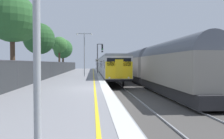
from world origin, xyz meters
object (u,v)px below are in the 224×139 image
object	(u,v)px
signal_gantry	(99,55)
platform_lamp_mid	(84,51)
freight_train_adjacent_track	(151,65)
background_tree_centre	(59,45)
background_tree_back	(38,40)
commuter_train_at_platform	(104,65)
background_tree_right	(62,49)
background_tree_left	(14,20)
speed_limit_sign	(97,64)

from	to	relation	value
signal_gantry	platform_lamp_mid	distance (m)	10.66
freight_train_adjacent_track	background_tree_centre	xyz separation A→B (m)	(-12.61, 15.82, 3.41)
freight_train_adjacent_track	background_tree_back	size ratio (longest dim) A/B	3.97
freight_train_adjacent_track	platform_lamp_mid	bearing A→B (deg)	153.57
commuter_train_at_platform	background_tree_right	distance (m)	10.18
background_tree_centre	background_tree_right	size ratio (longest dim) A/B	0.92
signal_gantry	commuter_train_at_platform	bearing A→B (deg)	83.83
background_tree_back	background_tree_left	bearing A→B (deg)	-84.77
commuter_train_at_platform	background_tree_centre	world-z (taller)	background_tree_centre
freight_train_adjacent_track	background_tree_left	xyz separation A→B (m)	(-12.70, -6.83, 3.63)
platform_lamp_mid	background_tree_left	bearing A→B (deg)	-115.48
signal_gantry	background_tree_right	bearing A→B (deg)	124.90
freight_train_adjacent_track	signal_gantry	xyz separation A→B (m)	(-5.48, 14.24, 1.71)
background_tree_centre	background_tree_right	distance (m)	9.57
speed_limit_sign	background_tree_left	size ratio (longest dim) A/B	0.34
platform_lamp_mid	background_tree_right	distance (m)	22.33
speed_limit_sign	background_tree_centre	size ratio (longest dim) A/B	0.38
signal_gantry	speed_limit_sign	bearing A→B (deg)	-97.57
background_tree_centre	background_tree_right	world-z (taller)	background_tree_right
freight_train_adjacent_track	background_tree_right	size ratio (longest dim) A/B	4.03
background_tree_centre	background_tree_left	bearing A→B (deg)	-90.24
commuter_train_at_platform	background_tree_left	bearing A→B (deg)	-104.06
speed_limit_sign	commuter_train_at_platform	bearing A→B (deg)	83.59
background_tree_centre	background_tree_back	xyz separation A→B (m)	(-1.27, -9.78, -0.00)
commuter_train_at_platform	freight_train_adjacent_track	xyz separation A→B (m)	(4.00, -27.89, 0.20)
commuter_train_at_platform	background_tree_back	bearing A→B (deg)	-114.33
freight_train_adjacent_track	signal_gantry	distance (m)	15.35
signal_gantry	speed_limit_sign	size ratio (longest dim) A/B	2.08
platform_lamp_mid	background_tree_back	size ratio (longest dim) A/B	0.78
background_tree_back	background_tree_right	bearing A→B (deg)	88.12
freight_train_adjacent_track	speed_limit_sign	world-z (taller)	freight_train_adjacent_track
freight_train_adjacent_track	speed_limit_sign	bearing A→B (deg)	117.05
signal_gantry	speed_limit_sign	world-z (taller)	signal_gantry
background_tree_left	background_tree_centre	bearing A→B (deg)	89.76
speed_limit_sign	platform_lamp_mid	size ratio (longest dim) A/B	0.44
signal_gantry	platform_lamp_mid	world-z (taller)	platform_lamp_mid
freight_train_adjacent_track	signal_gantry	world-z (taller)	signal_gantry
background_tree_left	background_tree_centre	distance (m)	22.66
signal_gantry	platform_lamp_mid	bearing A→B (deg)	-101.66
platform_lamp_mid	background_tree_left	distance (m)	11.91
freight_train_adjacent_track	background_tree_left	distance (m)	14.87
freight_train_adjacent_track	speed_limit_sign	xyz separation A→B (m)	(-5.85, 11.46, 0.10)
background_tree_left	background_tree_right	world-z (taller)	background_tree_left
signal_gantry	platform_lamp_mid	xyz separation A→B (m)	(-2.16, -10.44, 0.12)
signal_gantry	speed_limit_sign	distance (m)	3.23
background_tree_back	speed_limit_sign	bearing A→B (deg)	33.99
commuter_train_at_platform	speed_limit_sign	world-z (taller)	commuter_train_at_platform
platform_lamp_mid	background_tree_centre	size ratio (longest dim) A/B	0.86
speed_limit_sign	platform_lamp_mid	xyz separation A→B (m)	(-1.79, -7.66, 1.73)
background_tree_left	signal_gantry	bearing A→B (deg)	71.08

